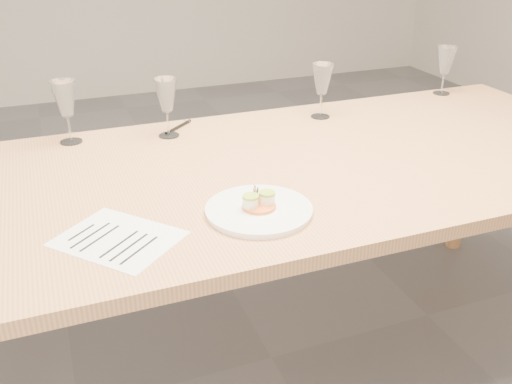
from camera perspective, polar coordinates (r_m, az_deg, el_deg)
name	(u,v)px	position (r m, az deg, el deg)	size (l,w,h in m)	color
ground	(271,358)	(2.12, 1.55, -16.22)	(7.00, 7.00, 0.00)	slate
dining_table	(274,185)	(1.73, 1.82, 0.72)	(2.40, 1.00, 0.75)	tan
dinner_plate	(259,209)	(1.42, 0.31, -1.72)	(0.27, 0.27, 0.07)	white
recipe_sheet	(118,239)	(1.35, -13.64, -4.56)	(0.33, 0.33, 0.00)	white
ballpoint_pen	(178,127)	(2.02, -7.78, 6.47)	(0.12, 0.11, 0.01)	black
wine_glass_1	(65,100)	(1.93, -18.56, 8.73)	(0.08, 0.08, 0.21)	white
wine_glass_2	(166,96)	(1.91, -8.97, 9.43)	(0.08, 0.08, 0.20)	white
wine_glass_3	(322,80)	(2.09, 6.63, 11.04)	(0.08, 0.08, 0.20)	white
wine_glass_4	(446,61)	(2.50, 18.46, 12.31)	(0.08, 0.08, 0.19)	white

